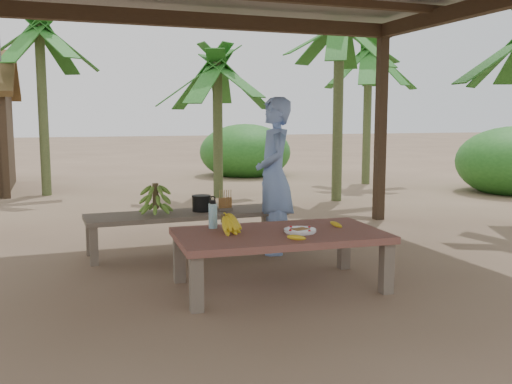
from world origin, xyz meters
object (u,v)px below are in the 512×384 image
object	(u,v)px
ripe_banana_bunch	(223,222)
cooking_pot	(201,204)
woman	(274,176)
plate	(300,231)
work_table	(280,239)
bench	(187,217)
water_flask	(213,215)

from	to	relation	value
ripe_banana_bunch	cooking_pot	distance (m)	1.48
ripe_banana_bunch	woman	distance (m)	1.46
plate	cooking_pot	size ratio (longest dim) A/B	1.39
work_table	bench	world-z (taller)	work_table
bench	plate	size ratio (longest dim) A/B	7.87
work_table	ripe_banana_bunch	xyz separation A→B (m)	(-0.48, 0.13, 0.16)
ripe_banana_bunch	cooking_pot	bearing A→B (deg)	82.96
work_table	water_flask	xyz separation A→B (m)	(-0.50, 0.37, 0.19)
plate	cooking_pot	distance (m)	1.75
water_flask	bench	bearing A→B (deg)	88.07
work_table	bench	xyz separation A→B (m)	(-0.46, 1.58, -0.04)
water_flask	cooking_pot	bearing A→B (deg)	80.48
ripe_banana_bunch	bench	bearing A→B (deg)	89.39
cooking_pot	plate	bearing A→B (deg)	-75.13
bench	cooking_pot	world-z (taller)	cooking_pot
work_table	cooking_pot	bearing A→B (deg)	103.72
work_table	plate	world-z (taller)	plate
bench	cooking_pot	distance (m)	0.22
plate	woman	distance (m)	1.40
bench	water_flask	distance (m)	1.24
ripe_banana_bunch	plate	xyz separation A→B (m)	(0.63, -0.22, -0.07)
plate	cooking_pot	world-z (taller)	cooking_pot
ripe_banana_bunch	water_flask	size ratio (longest dim) A/B	1.02
plate	water_flask	bearing A→B (deg)	145.11
bench	water_flask	world-z (taller)	water_flask
ripe_banana_bunch	water_flask	xyz separation A→B (m)	(-0.03, 0.23, 0.03)
work_table	ripe_banana_bunch	size ratio (longest dim) A/B	6.18
bench	ripe_banana_bunch	size ratio (longest dim) A/B	7.38
bench	work_table	bearing A→B (deg)	-74.98
ripe_banana_bunch	woman	xyz separation A→B (m)	(0.92, 1.11, 0.27)
plate	water_flask	distance (m)	0.81
plate	cooking_pot	bearing A→B (deg)	104.87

